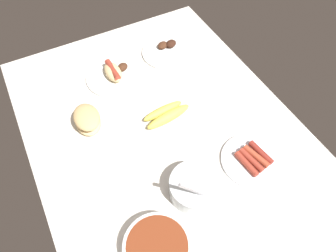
{
  "coord_description": "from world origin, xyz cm",
  "views": [
    {
      "loc": [
        57.96,
        -28.51,
        89.99
      ],
      "look_at": [
        1.86,
        0.98,
        3.0
      ],
      "focal_mm": 33.57,
      "sensor_mm": 36.0,
      "label": 1
    }
  ],
  "objects_px": {
    "plate_grilled_meat": "(167,51)",
    "bowl_chili": "(157,248)",
    "bread_stack": "(87,120)",
    "plate_hotdog_assembled": "(114,74)",
    "bowl_coleslaw": "(195,187)",
    "banana_bunch": "(166,114)",
    "plate_sausages": "(253,160)"
  },
  "relations": [
    {
      "from": "banana_bunch",
      "to": "bowl_chili",
      "type": "distance_m",
      "value": 0.46
    },
    {
      "from": "plate_sausages",
      "to": "plate_grilled_meat",
      "type": "relative_size",
      "value": 0.99
    },
    {
      "from": "bowl_coleslaw",
      "to": "plate_grilled_meat",
      "type": "distance_m",
      "value": 0.65
    },
    {
      "from": "plate_hotdog_assembled",
      "to": "bowl_chili",
      "type": "xyz_separation_m",
      "value": [
        0.67,
        -0.15,
        0.01
      ]
    },
    {
      "from": "bowl_coleslaw",
      "to": "plate_grilled_meat",
      "type": "xyz_separation_m",
      "value": [
        -0.61,
        0.22,
        -0.03
      ]
    },
    {
      "from": "bowl_chili",
      "to": "banana_bunch",
      "type": "bearing_deg",
      "value": 149.52
    },
    {
      "from": "banana_bunch",
      "to": "plate_grilled_meat",
      "type": "bearing_deg",
      "value": 151.89
    },
    {
      "from": "bowl_coleslaw",
      "to": "plate_hotdog_assembled",
      "type": "distance_m",
      "value": 0.57
    },
    {
      "from": "bread_stack",
      "to": "plate_hotdog_assembled",
      "type": "bearing_deg",
      "value": 136.93
    },
    {
      "from": "plate_hotdog_assembled",
      "to": "bowl_coleslaw",
      "type": "bearing_deg",
      "value": 3.29
    },
    {
      "from": "plate_hotdog_assembled",
      "to": "plate_sausages",
      "type": "height_order",
      "value": "plate_hotdog_assembled"
    },
    {
      "from": "plate_hotdog_assembled",
      "to": "plate_grilled_meat",
      "type": "relative_size",
      "value": 1.04
    },
    {
      "from": "bread_stack",
      "to": "banana_bunch",
      "type": "height_order",
      "value": "bread_stack"
    },
    {
      "from": "bowl_chili",
      "to": "plate_sausages",
      "type": "bearing_deg",
      "value": 104.85
    },
    {
      "from": "bread_stack",
      "to": "plate_grilled_meat",
      "type": "distance_m",
      "value": 0.48
    },
    {
      "from": "bowl_coleslaw",
      "to": "bowl_chili",
      "type": "xyz_separation_m",
      "value": [
        0.1,
        -0.18,
        -0.01
      ]
    },
    {
      "from": "plate_sausages",
      "to": "bread_stack",
      "type": "bearing_deg",
      "value": -132.26
    },
    {
      "from": "banana_bunch",
      "to": "plate_hotdog_assembled",
      "type": "distance_m",
      "value": 0.29
    },
    {
      "from": "plate_sausages",
      "to": "bowl_chili",
      "type": "relative_size",
      "value": 1.13
    },
    {
      "from": "plate_hotdog_assembled",
      "to": "plate_sausages",
      "type": "distance_m",
      "value": 0.62
    },
    {
      "from": "banana_bunch",
      "to": "bowl_coleslaw",
      "type": "bearing_deg",
      "value": -10.85
    },
    {
      "from": "bowl_coleslaw",
      "to": "plate_sausages",
      "type": "height_order",
      "value": "bowl_coleslaw"
    },
    {
      "from": "bread_stack",
      "to": "plate_grilled_meat",
      "type": "height_order",
      "value": "bread_stack"
    },
    {
      "from": "plate_grilled_meat",
      "to": "plate_hotdog_assembled",
      "type": "bearing_deg",
      "value": -82.3
    },
    {
      "from": "bread_stack",
      "to": "plate_sausages",
      "type": "xyz_separation_m",
      "value": [
        0.39,
        0.43,
        -0.03
      ]
    },
    {
      "from": "banana_bunch",
      "to": "plate_sausages",
      "type": "bearing_deg",
      "value": 29.56
    },
    {
      "from": "bread_stack",
      "to": "plate_sausages",
      "type": "relative_size",
      "value": 0.65
    },
    {
      "from": "bread_stack",
      "to": "plate_hotdog_assembled",
      "type": "relative_size",
      "value": 0.61
    },
    {
      "from": "plate_grilled_meat",
      "to": "bowl_chili",
      "type": "xyz_separation_m",
      "value": [
        0.71,
        -0.4,
        0.02
      ]
    },
    {
      "from": "plate_hotdog_assembled",
      "to": "bowl_chili",
      "type": "height_order",
      "value": "plate_hotdog_assembled"
    },
    {
      "from": "banana_bunch",
      "to": "bowl_chili",
      "type": "bearing_deg",
      "value": -30.48
    },
    {
      "from": "bread_stack",
      "to": "banana_bunch",
      "type": "xyz_separation_m",
      "value": [
        0.09,
        0.26,
        -0.02
      ]
    }
  ]
}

